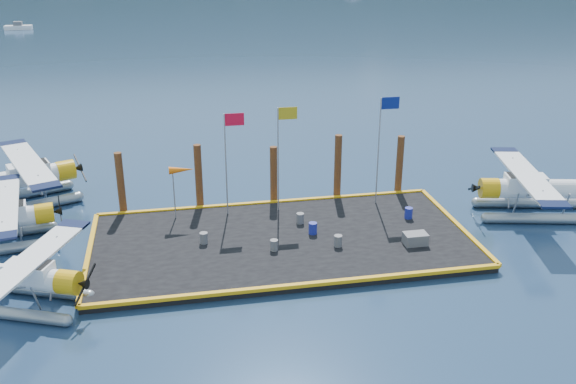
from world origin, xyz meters
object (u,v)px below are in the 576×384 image
at_px(seaplane_c, 23,181).
at_px(crate, 415,239).
at_px(piling_0, 121,185).
at_px(piling_2, 274,177).
at_px(seaplane_a, 23,280).
at_px(drum_0, 204,238).
at_px(piling_1, 199,179).
at_px(drum_2, 313,228).
at_px(drum_3, 274,245).
at_px(flagpole_blue, 382,135).
at_px(windsock, 181,171).
at_px(seaplane_d, 531,191).
at_px(piling_3, 338,169).
at_px(flagpole_yellow, 282,143).
at_px(drum_4, 409,213).
at_px(drum_1, 338,241).
at_px(flagpole_red, 229,148).
at_px(drum_5, 300,218).
at_px(piling_4, 399,167).

distance_m(seaplane_c, crate, 23.68).
distance_m(piling_0, piling_2, 9.00).
height_order(seaplane_a, drum_0, seaplane_a).
xyz_separation_m(seaplane_a, piling_1, (8.32, 9.30, 0.73)).
distance_m(seaplane_c, piling_1, 10.92).
height_order(drum_2, drum_3, drum_2).
bearing_deg(flagpole_blue, windsock, 180.00).
xyz_separation_m(seaplane_d, piling_3, (-10.60, 4.28, 0.62)).
relative_size(flagpole_blue, piling_0, 1.62).
relative_size(seaplane_c, flagpole_yellow, 1.62).
height_order(seaplane_a, windsock, windsock).
relative_size(drum_4, crate, 0.52).
bearing_deg(drum_0, crate, -11.36).
height_order(drum_1, crate, drum_1).
distance_m(seaplane_c, flagpole_blue, 21.90).
distance_m(drum_0, piling_2, 7.04).
bearing_deg(drum_0, flagpole_red, 62.76).
relative_size(drum_1, drum_5, 1.02).
relative_size(piling_1, piling_4, 1.05).
bearing_deg(flagpole_yellow, drum_3, -104.70).
bearing_deg(drum_4, drum_2, -170.71).
distance_m(drum_1, flagpole_yellow, 6.79).
xyz_separation_m(flagpole_red, piling_0, (-6.21, 1.60, -2.40)).
distance_m(drum_4, drum_5, 6.26).
height_order(drum_1, piling_1, piling_1).
distance_m(windsock, piling_2, 5.90).
xyz_separation_m(flagpole_yellow, piling_3, (3.80, 1.60, -2.36)).
relative_size(windsock, piling_3, 0.73).
xyz_separation_m(seaplane_d, flagpole_red, (-17.40, 2.68, 2.87)).
xyz_separation_m(drum_1, flagpole_yellow, (-2.03, 5.24, 3.81)).
bearing_deg(piling_4, seaplane_c, 172.58).
relative_size(flagpole_yellow, piling_3, 1.44).
bearing_deg(piling_4, piling_3, 180.00).
height_order(drum_5, piling_2, piling_2).
xyz_separation_m(drum_5, piling_0, (-9.88, 3.67, 1.30)).
relative_size(drum_0, flagpole_blue, 0.09).
distance_m(crate, piling_0, 17.02).
height_order(drum_5, crate, crate).
height_order(piling_0, piling_3, piling_3).
distance_m(drum_3, piling_4, 11.37).
bearing_deg(flagpole_yellow, seaplane_d, -10.55).
xyz_separation_m(seaplane_a, flagpole_red, (10.03, 7.70, 3.03)).
bearing_deg(crate, windsock, 154.00).
relative_size(flagpole_yellow, windsock, 1.99).
distance_m(flagpole_blue, piling_1, 11.12).
distance_m(flagpole_yellow, piling_1, 5.52).
relative_size(seaplane_a, flagpole_blue, 1.33).
xyz_separation_m(drum_1, drum_2, (-0.95, 1.72, 0.01)).
height_order(drum_1, piling_0, piling_0).
bearing_deg(piling_1, drum_3, -63.14).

